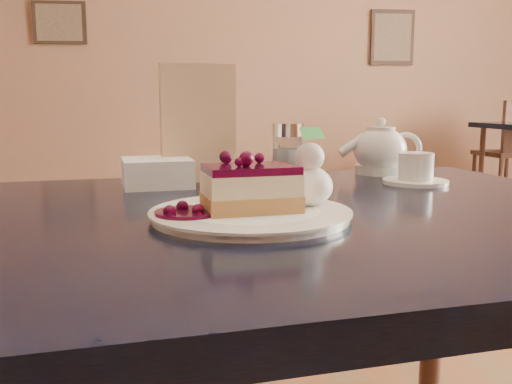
{
  "coord_description": "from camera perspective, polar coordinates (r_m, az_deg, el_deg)",
  "views": [
    {
      "loc": [
        -0.25,
        -0.85,
        0.98
      ],
      "look_at": [
        -0.17,
        -0.13,
        0.86
      ],
      "focal_mm": 40.0,
      "sensor_mm": 36.0,
      "label": 1
    }
  ],
  "objects": [
    {
      "name": "dessert_plate",
      "position": [
        0.8,
        -0.55,
        -2.3
      ],
      "size": [
        0.28,
        0.28,
        0.01
      ],
      "primitive_type": "cylinder",
      "color": "white",
      "rests_on": "main_table"
    },
    {
      "name": "tea_set",
      "position": [
        1.29,
        12.9,
        3.66
      ],
      "size": [
        0.2,
        0.28,
        0.11
      ],
      "color": "white",
      "rests_on": "main_table"
    },
    {
      "name": "main_table",
      "position": [
        0.88,
        -1.46,
        -7.44
      ],
      "size": [
        1.42,
        1.06,
        0.81
      ],
      "rotation": [
        0.0,
        0.0,
        0.16
      ],
      "color": "black",
      "rests_on": "ground"
    },
    {
      "name": "whipped_cream",
      "position": [
        0.83,
        5.34,
        0.59
      ],
      "size": [
        0.07,
        0.07,
        0.06
      ],
      "color": "white",
      "rests_on": "dessert_plate"
    },
    {
      "name": "cheesecake_slice",
      "position": [
        0.8,
        -0.55,
        0.37
      ],
      "size": [
        0.14,
        0.11,
        0.06
      ],
      "rotation": [
        0.0,
        0.0,
        0.16
      ],
      "color": "#B67D50",
      "rests_on": "dessert_plate"
    },
    {
      "name": "berry_sauce",
      "position": [
        0.78,
        -6.98,
        -2.07
      ],
      "size": [
        0.09,
        0.09,
        0.01
      ],
      "primitive_type": "cylinder",
      "color": "#330220",
      "rests_on": "dessert_plate"
    },
    {
      "name": "napkin_stack",
      "position": [
        1.12,
        -9.87,
        1.95
      ],
      "size": [
        0.15,
        0.15,
        0.05
      ],
      "primitive_type": "cube",
      "rotation": [
        0.0,
        0.0,
        0.16
      ],
      "color": "white",
      "rests_on": "main_table"
    },
    {
      "name": "menu_card",
      "position": [
        1.17,
        -5.81,
        6.84
      ],
      "size": [
        0.15,
        0.06,
        0.24
      ],
      "primitive_type": "cube",
      "rotation": [
        0.0,
        0.0,
        0.16
      ],
      "color": "beige",
      "rests_on": "main_table"
    },
    {
      "name": "sugar_shaker",
      "position": [
        1.18,
        3.13,
        4.1
      ],
      "size": [
        0.06,
        0.06,
        0.12
      ],
      "color": "white",
      "rests_on": "main_table"
    }
  ]
}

